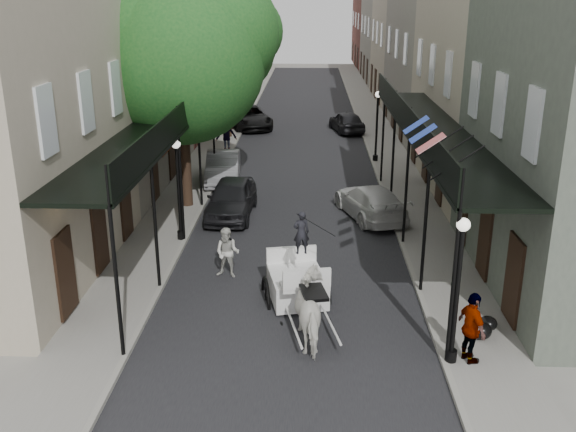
# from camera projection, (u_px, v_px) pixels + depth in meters

# --- Properties ---
(ground) EXTENTS (140.00, 140.00, 0.00)m
(ground) POSITION_uv_depth(u_px,v_px,m) (287.00, 323.00, 17.77)
(ground) COLOR gray
(ground) RESTS_ON ground
(road) EXTENTS (8.00, 90.00, 0.01)m
(road) POSITION_uv_depth(u_px,v_px,m) (300.00, 153.00, 36.66)
(road) COLOR black
(road) RESTS_ON ground
(sidewalk_left) EXTENTS (2.20, 90.00, 0.12)m
(sidewalk_left) POSITION_uv_depth(u_px,v_px,m) (213.00, 152.00, 36.81)
(sidewalk_left) COLOR gray
(sidewalk_left) RESTS_ON ground
(sidewalk_right) EXTENTS (2.20, 90.00, 0.12)m
(sidewalk_right) POSITION_uv_depth(u_px,v_px,m) (388.00, 153.00, 36.47)
(sidewalk_right) COLOR gray
(sidewalk_right) RESTS_ON ground
(building_row_left) EXTENTS (5.00, 80.00, 10.50)m
(building_row_left) POSITION_uv_depth(u_px,v_px,m) (180.00, 45.00, 44.68)
(building_row_left) COLOR tan
(building_row_left) RESTS_ON ground
(building_row_right) EXTENTS (5.00, 80.00, 10.50)m
(building_row_right) POSITION_uv_depth(u_px,v_px,m) (428.00, 46.00, 44.09)
(building_row_right) COLOR gray
(building_row_right) RESTS_ON ground
(gallery_left) EXTENTS (2.20, 18.05, 4.88)m
(gallery_left) POSITION_uv_depth(u_px,v_px,m) (162.00, 127.00, 23.20)
(gallery_left) COLOR black
(gallery_left) RESTS_ON sidewalk_left
(gallery_right) EXTENTS (2.20, 18.05, 4.88)m
(gallery_right) POSITION_uv_depth(u_px,v_px,m) (428.00, 129.00, 22.87)
(gallery_right) COLOR black
(gallery_right) RESTS_ON sidewalk_right
(tree_near) EXTENTS (7.31, 6.80, 9.63)m
(tree_near) POSITION_uv_depth(u_px,v_px,m) (191.00, 51.00, 25.40)
(tree_near) COLOR #382619
(tree_near) RESTS_ON sidewalk_left
(tree_far) EXTENTS (6.45, 6.00, 8.61)m
(tree_far) POSITION_uv_depth(u_px,v_px,m) (232.00, 43.00, 38.84)
(tree_far) COLOR #382619
(tree_far) RESTS_ON sidewalk_left
(lamppost_right_near) EXTENTS (0.32, 0.32, 3.71)m
(lamppost_right_near) POSITION_uv_depth(u_px,v_px,m) (457.00, 289.00, 15.07)
(lamppost_right_near) COLOR black
(lamppost_right_near) RESTS_ON sidewalk_right
(lamppost_left) EXTENTS (0.32, 0.32, 3.71)m
(lamppost_left) POSITION_uv_depth(u_px,v_px,m) (179.00, 188.00, 22.91)
(lamppost_left) COLOR black
(lamppost_left) RESTS_ON sidewalk_left
(lamppost_right_far) EXTENTS (0.32, 0.32, 3.71)m
(lamppost_right_far) POSITION_uv_depth(u_px,v_px,m) (377.00, 125.00, 33.96)
(lamppost_right_far) COLOR black
(lamppost_right_far) RESTS_ON sidewalk_right
(horse) EXTENTS (1.40, 2.30, 1.81)m
(horse) POSITION_uv_depth(u_px,v_px,m) (314.00, 311.00, 16.51)
(horse) COLOR silver
(horse) RESTS_ON ground
(carriage) EXTENTS (2.18, 2.93, 3.03)m
(carriage) POSITION_uv_depth(u_px,v_px,m) (294.00, 259.00, 19.05)
(carriage) COLOR black
(carriage) RESTS_ON ground
(pedestrian_walking) EXTENTS (0.91, 0.77, 1.65)m
(pedestrian_walking) POSITION_uv_depth(u_px,v_px,m) (228.00, 253.00, 20.41)
(pedestrian_walking) COLOR beige
(pedestrian_walking) RESTS_ON ground
(pedestrian_sidewalk_left) EXTENTS (1.43, 1.14, 1.93)m
(pedestrian_sidewalk_left) POSITION_uv_depth(u_px,v_px,m) (226.00, 134.00, 36.37)
(pedestrian_sidewalk_left) COLOR gray
(pedestrian_sidewalk_left) RESTS_ON sidewalk_left
(pedestrian_sidewalk_right) EXTENTS (0.76, 1.16, 1.82)m
(pedestrian_sidewalk_right) POSITION_uv_depth(u_px,v_px,m) (472.00, 328.00, 15.39)
(pedestrian_sidewalk_right) COLOR gray
(pedestrian_sidewalk_right) RESTS_ON sidewalk_right
(car_left_near) EXTENTS (1.92, 4.49, 1.51)m
(car_left_near) POSITION_uv_depth(u_px,v_px,m) (231.00, 198.00, 26.11)
(car_left_near) COLOR black
(car_left_near) RESTS_ON ground
(car_left_mid) EXTENTS (1.87, 4.50, 1.45)m
(car_left_mid) POSITION_uv_depth(u_px,v_px,m) (223.00, 167.00, 30.88)
(car_left_mid) COLOR gray
(car_left_mid) RESTS_ON ground
(car_left_far) EXTENTS (3.93, 5.82, 1.48)m
(car_left_far) POSITION_uv_depth(u_px,v_px,m) (249.00, 117.00, 43.38)
(car_left_far) COLOR black
(car_left_far) RESTS_ON ground
(car_right_near) EXTENTS (3.12, 4.94, 1.34)m
(car_right_near) POSITION_uv_depth(u_px,v_px,m) (370.00, 202.00, 25.95)
(car_right_near) COLOR silver
(car_right_near) RESTS_ON ground
(car_right_far) EXTENTS (2.49, 4.34, 1.39)m
(car_right_far) POSITION_uv_depth(u_px,v_px,m) (347.00, 122.00, 42.10)
(car_right_far) COLOR black
(car_right_far) RESTS_ON ground
(trash_bags) EXTENTS (0.82, 0.97, 0.47)m
(trash_bags) POSITION_uv_depth(u_px,v_px,m) (484.00, 328.00, 16.82)
(trash_bags) COLOR black
(trash_bags) RESTS_ON sidewalk_right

